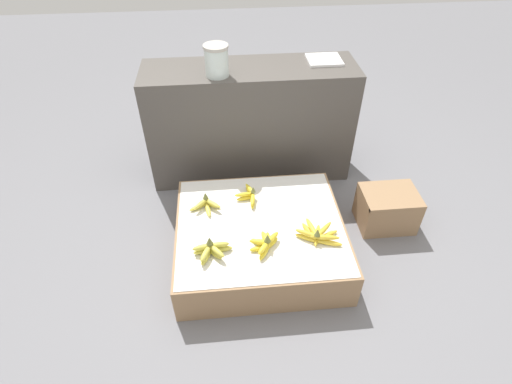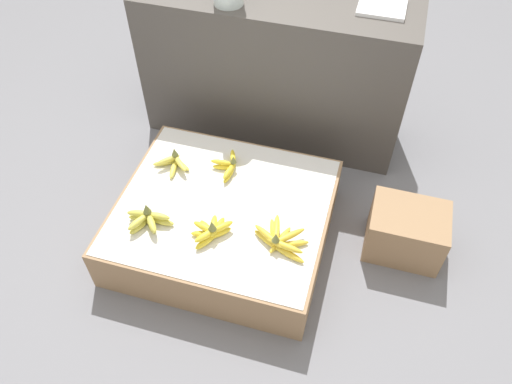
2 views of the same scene
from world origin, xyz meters
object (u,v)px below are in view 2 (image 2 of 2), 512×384
object	(u,v)px
wooden_crate	(406,232)
banana_bunch_middle_left	(174,163)
banana_bunch_middle_midleft	(229,165)
banana_bunch_front_left	(148,220)
banana_bunch_front_midright	(280,240)
foam_tray_white	(382,7)
banana_bunch_front_midleft	(211,231)

from	to	relation	value
wooden_crate	banana_bunch_middle_left	distance (m)	1.19
wooden_crate	banana_bunch_middle_midleft	distance (m)	0.92
wooden_crate	banana_bunch_middle_left	world-z (taller)	banana_bunch_middle_left
wooden_crate	banana_bunch_front_left	bearing A→B (deg)	-161.59
banana_bunch_front_midright	banana_bunch_middle_left	size ratio (longest dim) A/B	1.28
foam_tray_white	banana_bunch_front_midleft	bearing A→B (deg)	-115.08
banana_bunch_front_midright	foam_tray_white	world-z (taller)	foam_tray_white
wooden_crate	banana_bunch_front_midleft	distance (m)	0.94
banana_bunch_middle_midleft	foam_tray_white	distance (m)	1.07
banana_bunch_middle_left	foam_tray_white	distance (m)	1.27
banana_bunch_middle_left	foam_tray_white	xyz separation A→B (m)	(0.85, 0.76, 0.57)
wooden_crate	banana_bunch_front_midleft	world-z (taller)	banana_bunch_front_midleft
wooden_crate	foam_tray_white	distance (m)	1.09
banana_bunch_front_midleft	banana_bunch_front_midright	distance (m)	0.31
wooden_crate	banana_bunch_front_midright	bearing A→B (deg)	-149.64
banana_bunch_front_midleft	banana_bunch_front_left	bearing A→B (deg)	-175.79
banana_bunch_front_midright	banana_bunch_middle_left	xyz separation A→B (m)	(-0.63, 0.31, 0.00)
wooden_crate	banana_bunch_middle_left	bearing A→B (deg)	-179.50
banana_bunch_front_midright	banana_bunch_middle_midleft	world-z (taller)	banana_bunch_front_midright
banana_bunch_front_midright	banana_bunch_middle_midleft	xyz separation A→B (m)	(-0.36, 0.37, -0.00)
banana_bunch_front_midleft	banana_bunch_front_midright	bearing A→B (deg)	7.27
wooden_crate	foam_tray_white	world-z (taller)	foam_tray_white
banana_bunch_front_left	banana_bunch_middle_left	distance (m)	0.38
banana_bunch_front_left	banana_bunch_front_midleft	size ratio (longest dim) A/B	1.06
banana_bunch_front_left	banana_bunch_middle_midleft	size ratio (longest dim) A/B	1.02
foam_tray_white	banana_bunch_front_midright	bearing A→B (deg)	-101.38
banana_bunch_front_left	banana_bunch_middle_left	size ratio (longest dim) A/B	1.08
banana_bunch_middle_left	foam_tray_white	bearing A→B (deg)	41.95
banana_bunch_front_midleft	banana_bunch_front_midright	xyz separation A→B (m)	(0.30, 0.04, -0.00)
wooden_crate	banana_bunch_front_left	xyz separation A→B (m)	(-1.16, -0.38, 0.16)
banana_bunch_middle_midleft	banana_bunch_front_midright	bearing A→B (deg)	-46.22
wooden_crate	banana_bunch_front_midleft	bearing A→B (deg)	-157.07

